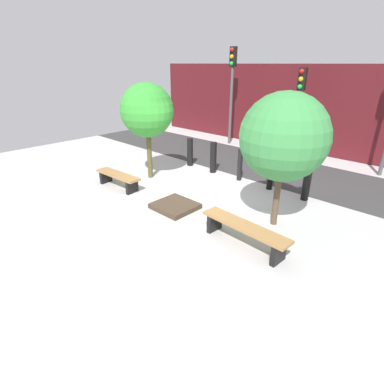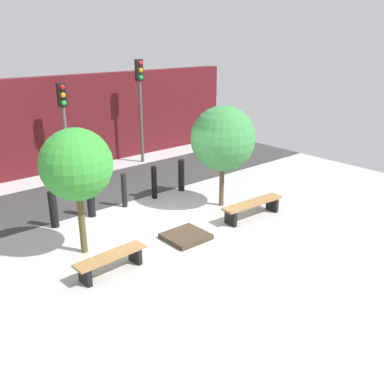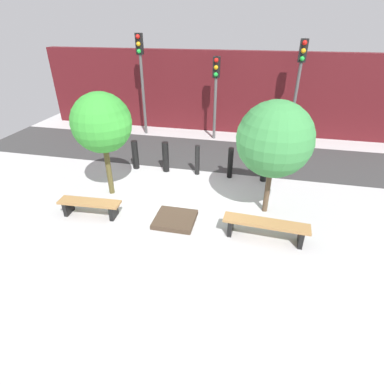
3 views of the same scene
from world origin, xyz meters
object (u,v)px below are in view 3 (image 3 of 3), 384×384
at_px(bollard_far_right, 265,166).
at_px(traffic_light_mid_east, 299,75).
at_px(bollard_left, 166,157).
at_px(bollard_center, 197,160).
at_px(bollard_far_left, 135,155).
at_px(tree_behind_right_bench, 275,140).
at_px(traffic_light_mid_west, 216,84).
at_px(bench_left, 90,205).
at_px(traffic_light_west, 141,68).
at_px(planter_bed, 175,219).
at_px(tree_behind_left_bench, 102,123).
at_px(bollard_right, 230,163).
at_px(bench_right, 266,226).

xyz_separation_m(bollard_far_right, traffic_light_mid_east, (0.96, 3.59, 2.19)).
relative_size(bollard_left, bollard_center, 1.02).
distance_m(bollard_far_left, bollard_far_right, 4.34).
bearing_deg(bollard_center, tree_behind_right_bench, -38.47).
xyz_separation_m(traffic_light_mid_west, traffic_light_mid_east, (3.12, 0.00, 0.42)).
height_order(tree_behind_right_bench, traffic_light_mid_west, traffic_light_mid_west).
relative_size(bench_left, traffic_light_west, 0.40).
height_order(planter_bed, tree_behind_left_bench, tree_behind_left_bench).
distance_m(bollard_center, bollard_right, 1.08).
relative_size(traffic_light_mid_west, traffic_light_mid_east, 0.84).
height_order(bench_right, tree_behind_left_bench, tree_behind_left_bench).
bearing_deg(planter_bed, bollard_right, 68.85).
relative_size(bench_left, planter_bed, 1.62).
relative_size(bench_right, bollard_right, 1.95).
bearing_deg(bollard_far_left, planter_bed, -52.27).
xyz_separation_m(planter_bed, bollard_right, (1.08, 2.80, 0.45)).
xyz_separation_m(tree_behind_right_bench, traffic_light_west, (-5.37, 5.37, 0.77)).
bearing_deg(tree_behind_right_bench, tree_behind_left_bench, 180.00).
height_order(bollard_right, bollard_far_right, bollard_far_right).
bearing_deg(bollard_left, planter_bed, -68.85).
bearing_deg(traffic_light_mid_east, traffic_light_mid_west, -179.97).
distance_m(planter_bed, bollard_far_left, 3.57).
height_order(tree_behind_left_bench, bollard_far_left, tree_behind_left_bench).
xyz_separation_m(bollard_far_left, traffic_light_west, (-0.96, 3.59, 2.29)).
xyz_separation_m(bollard_center, traffic_light_west, (-3.12, 3.59, 2.28)).
relative_size(bench_right, bollard_far_right, 1.93).
relative_size(planter_bed, bollard_far_right, 0.99).
bearing_deg(bench_left, tree_behind_right_bench, 11.98).
relative_size(bollard_left, bollard_right, 1.01).
height_order(bollard_far_left, traffic_light_west, traffic_light_west).
height_order(bollard_far_left, traffic_light_mid_east, traffic_light_mid_east).
distance_m(bollard_left, traffic_light_mid_west, 4.15).
height_order(traffic_light_west, traffic_light_mid_east, traffic_light_west).
relative_size(bench_left, tree_behind_right_bench, 0.56).
xyz_separation_m(tree_behind_left_bench, traffic_light_west, (-0.88, 5.37, 0.67)).
height_order(bollard_far_left, bollard_left, bollard_left).
relative_size(bollard_left, traffic_light_mid_east, 0.26).
bearing_deg(bench_right, traffic_light_mid_west, 112.06).
height_order(bollard_center, bollard_far_right, bollard_far_right).
xyz_separation_m(traffic_light_west, traffic_light_mid_east, (6.25, -0.00, -0.08)).
distance_m(bollard_left, traffic_light_mid_east, 5.95).
height_order(tree_behind_left_bench, bollard_left, tree_behind_left_bench).
bearing_deg(bench_left, planter_bed, 1.82).
height_order(bench_right, traffic_light_mid_west, traffic_light_mid_west).
height_order(tree_behind_right_bench, bollard_far_left, tree_behind_right_bench).
bearing_deg(traffic_light_west, bollard_far_right, -34.14).
bearing_deg(tree_behind_right_bench, bollard_far_right, 92.31).
bearing_deg(traffic_light_mid_west, bench_left, -108.78).
bearing_deg(planter_bed, bollard_far_left, 127.73).
relative_size(bollard_left, traffic_light_west, 0.25).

